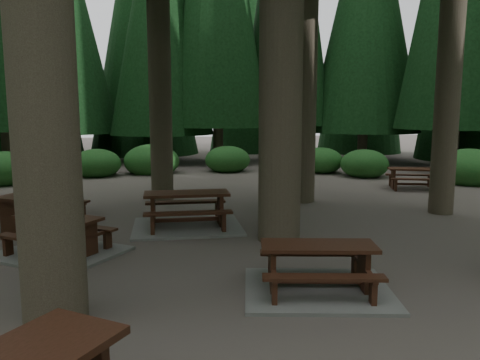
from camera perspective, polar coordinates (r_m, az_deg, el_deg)
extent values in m
plane|color=#524842|center=(9.18, 0.17, -7.85)|extent=(80.00, 80.00, 0.00)
cube|color=gray|center=(6.98, 9.42, -13.06)|extent=(2.35, 2.06, 0.05)
cube|color=#371E10|center=(6.78, 9.55, -7.93)|extent=(1.71, 0.91, 0.05)
cube|color=#371E10|center=(7.36, 8.87, -8.78)|extent=(1.63, 0.52, 0.05)
cube|color=#371E10|center=(6.35, 10.22, -11.63)|extent=(1.63, 0.52, 0.05)
cube|color=#371E10|center=(6.82, 3.98, -10.83)|extent=(0.16, 0.50, 0.65)
cube|color=#371E10|center=(6.80, 3.98, -10.40)|extent=(0.31, 1.30, 0.05)
cube|color=#371E10|center=(7.01, 14.82, -10.56)|extent=(0.16, 0.50, 0.65)
cube|color=#371E10|center=(6.99, 14.84, -10.14)|extent=(0.31, 1.30, 0.05)
cube|color=#371E10|center=(6.94, 9.44, -12.01)|extent=(1.34, 0.32, 0.07)
cube|color=#371E10|center=(11.37, -23.59, -1.45)|extent=(1.50, 1.95, 0.06)
cube|color=#371E10|center=(11.84, -25.70, -2.72)|extent=(1.09, 1.74, 0.05)
cube|color=#371E10|center=(11.03, -21.14, -3.22)|extent=(1.09, 1.74, 0.05)
cube|color=#371E10|center=(10.92, -26.06, -4.11)|extent=(0.53, 0.34, 0.73)
cube|color=#371E10|center=(10.91, -26.08, -3.79)|extent=(1.34, 0.77, 0.06)
cube|color=#371E10|center=(11.98, -21.12, -2.78)|extent=(0.53, 0.34, 0.73)
cube|color=#371E10|center=(11.97, -21.14, -2.49)|extent=(1.34, 0.77, 0.06)
cube|color=#371E10|center=(11.48, -23.42, -4.31)|extent=(0.80, 1.39, 0.08)
cube|color=gray|center=(10.52, -6.45, -5.66)|extent=(2.37, 1.96, 0.05)
cube|color=#371E10|center=(10.37, -6.52, -1.66)|extent=(1.85, 0.73, 0.06)
cube|color=#371E10|center=(11.03, -6.65, -2.69)|extent=(1.85, 0.26, 0.05)
cube|color=#371E10|center=(9.82, -6.31, -4.05)|extent=(1.85, 0.26, 0.05)
cube|color=#371E10|center=(10.44, -10.55, -3.92)|extent=(0.08, 0.57, 0.74)
cube|color=#371E10|center=(10.42, -10.56, -3.59)|extent=(0.09, 1.49, 0.06)
cube|color=#371E10|center=(10.50, -2.44, -3.71)|extent=(0.08, 0.57, 0.74)
cube|color=#371E10|center=(10.49, -2.44, -3.38)|extent=(0.09, 1.49, 0.06)
cube|color=#371E10|center=(10.48, -6.46, -4.81)|extent=(1.54, 0.09, 0.08)
cube|color=#371E10|center=(16.58, 20.40, 1.25)|extent=(1.72, 1.09, 0.05)
cube|color=#371E10|center=(17.13, 19.99, 0.59)|extent=(1.59, 0.71, 0.04)
cube|color=#371E10|center=(16.10, 20.73, 0.08)|extent=(1.59, 0.71, 0.04)
cube|color=#371E10|center=(16.51, 18.16, 0.12)|extent=(0.22, 0.49, 0.64)
cube|color=#371E10|center=(16.50, 18.17, 0.30)|extent=(0.47, 1.25, 0.05)
cube|color=#371E10|center=(16.77, 22.48, 0.02)|extent=(0.22, 0.49, 0.64)
cube|color=#371E10|center=(16.76, 22.49, 0.20)|extent=(0.47, 1.25, 0.05)
cube|color=#371E10|center=(16.65, 20.31, -0.48)|extent=(1.29, 0.48, 0.07)
cube|color=gray|center=(9.17, -21.13, -8.29)|extent=(2.68, 2.59, 0.05)
cube|color=#371E10|center=(9.01, -21.35, -4.31)|extent=(1.70, 1.44, 0.05)
cube|color=#371E10|center=(9.44, -18.88, -5.31)|extent=(1.47, 1.11, 0.05)
cube|color=#371E10|center=(8.72, -23.84, -6.68)|extent=(1.47, 1.11, 0.05)
cube|color=#371E10|center=(9.57, -23.94, -5.91)|extent=(0.34, 0.45, 0.65)
cube|color=#371E10|center=(9.55, -23.95, -5.60)|extent=(0.80, 1.12, 0.05)
cube|color=#371E10|center=(8.65, -18.23, -7.08)|extent=(0.34, 0.45, 0.65)
cube|color=#371E10|center=(8.63, -18.24, -6.73)|extent=(0.80, 1.12, 0.05)
cube|color=#371E10|center=(9.14, -21.18, -7.46)|extent=(1.16, 0.83, 0.07)
ellipsoid|color=#216223|center=(18.80, 26.15, 0.87)|extent=(2.42, 2.42, 1.49)
ellipsoid|color=#216223|center=(19.22, 14.92, 1.60)|extent=(1.90, 1.90, 1.17)
ellipsoid|color=#216223|center=(20.11, 9.83, 2.04)|extent=(1.84, 1.84, 1.13)
ellipsoid|color=#216223|center=(20.25, -1.52, 2.20)|extent=(1.95, 1.95, 1.20)
ellipsoid|color=#216223|center=(20.03, -10.71, 1.99)|extent=(2.31, 2.31, 1.42)
ellipsoid|color=#216223|center=(19.56, -17.08, 1.62)|extent=(1.93, 1.93, 1.19)
ellipsoid|color=#216223|center=(18.76, -26.86, 0.81)|extent=(2.15, 2.15, 1.32)
cone|color=black|center=(24.64, -9.79, 20.70)|extent=(5.17, 5.17, 12.91)
cone|color=black|center=(31.32, 1.30, 18.46)|extent=(5.34, 5.34, 16.14)
cone|color=black|center=(30.16, -11.93, 19.37)|extent=(6.57, 6.57, 16.86)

